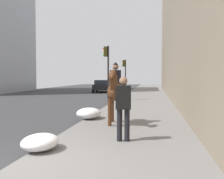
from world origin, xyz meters
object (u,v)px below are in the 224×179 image
traffic_light_near_curb (107,65)px  traffic_light_far_curb (125,71)px  pedestrian_greeting (123,104)px  car_mid_lane (102,86)px  mounted_horse_near (115,90)px

traffic_light_near_curb → traffic_light_far_curb: 10.42m
pedestrian_greeting → car_mid_lane: (24.24, 5.15, -0.35)m
mounted_horse_near → traffic_light_far_curb: 19.88m
pedestrian_greeting → traffic_light_near_curb: traffic_light_near_curb is taller
traffic_light_near_curb → traffic_light_far_curb: bearing=-0.8°
pedestrian_greeting → traffic_light_near_curb: size_ratio=0.43×
traffic_light_far_curb → pedestrian_greeting: bearing=-174.1°
car_mid_lane → traffic_light_far_curb: bearing=-127.7°
mounted_horse_near → pedestrian_greeting: bearing=9.7°
pedestrian_greeting → car_mid_lane: pedestrian_greeting is taller
traffic_light_near_curb → traffic_light_far_curb: traffic_light_near_curb is taller
pedestrian_greeting → traffic_light_far_curb: size_ratio=0.46×
pedestrian_greeting → traffic_light_far_curb: traffic_light_far_curb is taller
mounted_horse_near → traffic_light_near_curb: size_ratio=0.56×
traffic_light_near_curb → car_mid_lane: bearing=12.2°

